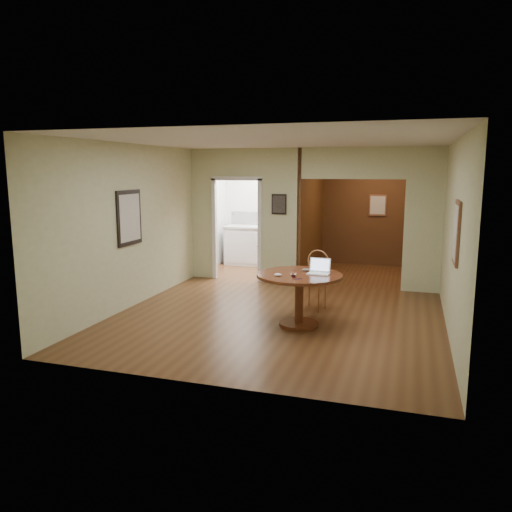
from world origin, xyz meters
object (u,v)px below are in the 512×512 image
(chair, at_px, (316,277))
(closed_laptop, at_px, (313,271))
(open_laptop, at_px, (319,269))
(dining_table, at_px, (299,287))

(chair, distance_m, closed_laptop, 0.81)
(open_laptop, height_order, closed_laptop, open_laptop)
(open_laptop, distance_m, closed_laptop, 0.14)
(dining_table, bearing_deg, open_laptop, 25.57)
(dining_table, distance_m, open_laptop, 0.39)
(dining_table, height_order, open_laptop, open_laptop)
(dining_table, xyz_separation_m, chair, (0.06, 0.98, -0.03))
(dining_table, relative_size, open_laptop, 3.88)
(open_laptop, bearing_deg, chair, 107.07)
(dining_table, relative_size, chair, 1.28)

